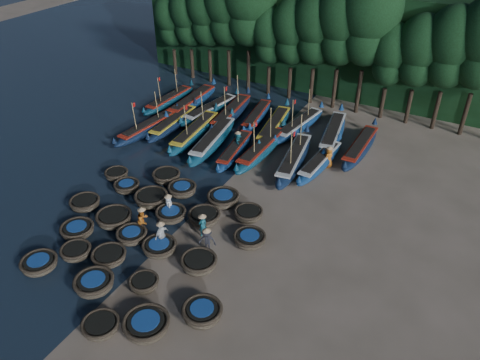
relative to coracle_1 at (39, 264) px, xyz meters
The scene contains 63 objects.
ground 10.26m from the coracle_1, 61.82° to the left, with size 120.00×120.00×0.00m, color gray.
foliage_wall 33.21m from the coracle_1, 81.54° to the left, with size 40.00×3.00×10.00m, color black.
coracle_1 is the anchor object (origin of this frame).
coracle_2 3.87m from the coracle_1, ahead, with size 2.21×2.21×0.80m.
coracle_3 6.27m from the coracle_1, 14.60° to the right, with size 2.25×2.25×0.64m.
coracle_4 8.07m from the coracle_1, ahead, with size 2.81×2.81×0.78m.
coracle_5 3.28m from the coracle_1, 95.67° to the left, with size 2.15×2.15×0.70m.
coracle_6 2.06m from the coracle_1, 58.42° to the left, with size 2.21×2.21×0.70m.
coracle_7 3.87m from the coracle_1, 38.19° to the left, with size 2.05×2.05×0.68m.
coracle_8 6.38m from the coracle_1, 15.53° to the left, with size 2.02×2.02×0.66m.
coracle_9 10.17m from the coracle_1, ahead, with size 2.12×2.12×0.84m.
coracle_10 5.92m from the coracle_1, 109.28° to the left, with size 2.28×2.28×0.69m.
coracle_11 5.32m from the coracle_1, 80.10° to the left, with size 2.69×2.69×0.76m.
coracle_12 5.39m from the coracle_1, 56.10° to the left, with size 2.24×2.24×0.72m.
coracle_13 6.78m from the coracle_1, 41.05° to the left, with size 2.22×2.22×0.68m.
coracle_14 9.07m from the coracle_1, 29.15° to the left, with size 2.58×2.58×0.77m.
coracle_15 8.54m from the coracle_1, 95.43° to the left, with size 1.85×1.85×0.68m.
coracle_16 8.25m from the coracle_1, 77.94° to the left, with size 2.38×2.38×0.84m.
coracle_17 8.29m from the coracle_1, 62.19° to the left, with size 2.38×2.38×0.73m.
coracle_18 10.07m from the coracle_1, 54.12° to the left, with size 2.54×2.54×0.74m.
coracle_19 12.19m from the coracle_1, 39.07° to the left, with size 2.28×2.28×0.69m.
coracle_20 9.66m from the coracle_1, 104.84° to the left, with size 1.98×1.98×0.69m.
coracle_21 10.87m from the coracle_1, 85.03° to the left, with size 2.44×2.44×0.78m.
coracle_22 10.42m from the coracle_1, 73.77° to the left, with size 2.04×2.04×0.78m.
coracle_23 12.04m from the coracle_1, 60.26° to the left, with size 2.76×2.76×0.77m.
coracle_24 12.84m from the coracle_1, 49.99° to the left, with size 1.92×1.92×0.70m.
long_boat_1 16.95m from the coracle_1, 106.89° to the left, with size 2.12×8.17×3.48m.
long_boat_2 18.40m from the coracle_1, 101.20° to the left, with size 1.85×8.06×1.42m.
long_boat_3 17.48m from the coracle_1, 92.98° to the left, with size 2.40×8.81×3.76m.
long_boat_4 17.01m from the coracle_1, 86.09° to the left, with size 2.87×9.06×1.61m.
long_boat_5 16.92m from the coracle_1, 78.18° to the left, with size 2.27×7.27×1.29m.
long_boat_6 18.38m from the coracle_1, 73.12° to the left, with size 1.56×8.69×3.69m.
long_boat_7 19.19m from the coracle_1, 64.70° to the left, with size 2.89×8.88×3.81m.
long_boat_8 20.68m from the coracle_1, 60.89° to the left, with size 1.81×7.86×1.38m.
long_boat_9 22.89m from the coracle_1, 107.26° to the left, with size 1.59×7.85×3.34m.
long_boat_10 22.89m from the coracle_1, 101.44° to the left, with size 1.90×9.02×1.59m.
long_boat_11 21.97m from the coracle_1, 95.42° to the left, with size 2.69×8.33×1.48m.
long_boat_12 22.15m from the coracle_1, 90.12° to the left, with size 2.55×8.85×3.78m.
long_boat_13 22.99m from the coracle_1, 84.53° to the left, with size 2.46×7.45×1.33m.
long_boat_14 22.07m from the coracle_1, 78.22° to the left, with size 2.73×8.61×1.53m.
long_boat_15 23.75m from the coracle_1, 74.51° to the left, with size 2.52×8.27×3.54m.
long_boat_16 24.66m from the coracle_1, 67.55° to the left, with size 2.96×8.79×1.57m.
long_boat_17 24.84m from the coracle_1, 60.84° to the left, with size 1.52×8.41×1.48m.
fisherman_0 8.48m from the coracle_1, 65.98° to the left, with size 0.84×0.86×1.69m.
fisherman_1 9.59m from the coracle_1, 46.92° to the left, with size 0.57×0.66×1.72m.
fisherman_2 6.34m from the coracle_1, 60.26° to the left, with size 0.73×0.91×2.00m.
fisherman_3 9.60m from the coracle_1, 37.79° to the left, with size 1.21×0.98×1.84m.
fisherman_4 7.03m from the coracle_1, 45.08° to the left, with size 0.59×1.08×1.95m.
fisherman_5 17.67m from the coracle_1, 79.23° to the left, with size 0.96×1.61×1.85m.
fisherman_6 21.28m from the coracle_1, 60.10° to the left, with size 0.79×0.97×1.91m.
tree_0 31.60m from the coracle_1, 111.02° to the left, with size 3.68×3.68×8.68m.
tree_1 30.99m from the coracle_1, 106.97° to the left, with size 4.09×4.09×9.65m.
tree_2 30.56m from the coracle_1, 102.73° to the left, with size 4.51×4.51×10.63m.
tree_3 30.31m from the coracle_1, 98.35° to the left, with size 4.92×4.92×11.60m.
tree_4 30.25m from the coracle_1, 93.86° to the left, with size 5.34×5.34×12.58m.
tree_5 29.56m from the coracle_1, 89.33° to the left, with size 3.68×3.68×8.68m.
tree_6 29.81m from the coracle_1, 84.80° to the left, with size 4.09×4.09×9.65m.
tree_7 30.25m from the coracle_1, 80.34° to the left, with size 4.51×4.51×10.63m.
tree_8 30.87m from the coracle_1, 76.00° to the left, with size 4.92×4.92×11.60m.
tree_9 31.66m from the coracle_1, 71.81° to the left, with size 5.34×5.34×12.58m.
tree_10 31.85m from the coracle_1, 67.81° to the left, with size 3.68×3.68×8.68m.
tree_11 32.89m from the coracle_1, 64.03° to the left, with size 4.09×4.09×9.65m.
tree_12 34.08m from the coracle_1, 60.48° to the left, with size 4.51×4.51×10.63m.
Camera 1 is at (14.55, -20.62, 19.01)m, focal length 35.00 mm.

